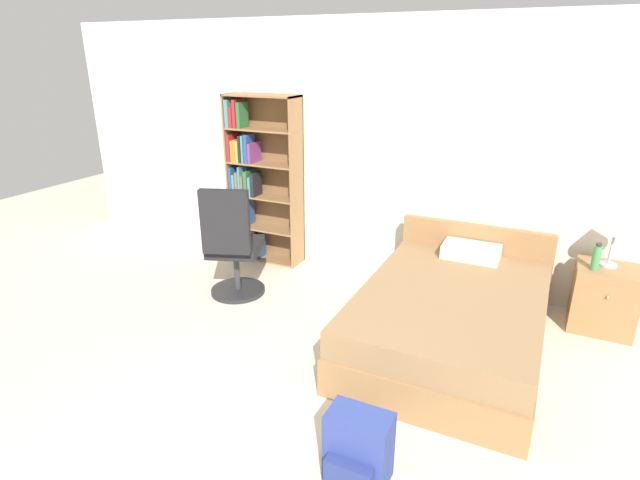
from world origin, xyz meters
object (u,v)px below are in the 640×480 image
at_px(nightstand, 604,298).
at_px(backpack_blue, 358,449).
at_px(bed, 452,316).
at_px(table_lamp, 617,224).
at_px(water_bottle, 596,257).
at_px(office_chair, 232,248).
at_px(bookshelf, 256,181).

distance_m(nightstand, backpack_blue, 2.76).
relative_size(bed, table_lamp, 4.26).
bearing_deg(backpack_blue, nightstand, 62.15).
bearing_deg(nightstand, bed, -143.63).
bearing_deg(bed, water_bottle, 35.97).
height_order(water_bottle, backpack_blue, water_bottle).
distance_m(office_chair, backpack_blue, 2.48).
distance_m(table_lamp, backpack_blue, 2.88).
xyz_separation_m(bookshelf, table_lamp, (3.52, -0.06, 0.04)).
height_order(bookshelf, nightstand, bookshelf).
height_order(nightstand, backpack_blue, nightstand).
distance_m(bookshelf, nightstand, 3.59).
bearing_deg(water_bottle, table_lamp, 52.86).
xyz_separation_m(office_chair, water_bottle, (3.07, 0.78, 0.17)).
relative_size(water_bottle, backpack_blue, 0.55).
bearing_deg(water_bottle, nightstand, 39.36).
distance_m(bed, backpack_blue, 1.63).
height_order(bookshelf, table_lamp, bookshelf).
xyz_separation_m(nightstand, backpack_blue, (-1.29, -2.44, -0.08)).
distance_m(office_chair, nightstand, 3.32).
relative_size(bed, water_bottle, 8.67).
bearing_deg(backpack_blue, table_lamp, 62.89).
distance_m(bookshelf, backpack_blue, 3.47).
relative_size(bookshelf, table_lamp, 3.90).
xyz_separation_m(water_bottle, backpack_blue, (-1.16, -2.34, -0.48)).
height_order(nightstand, water_bottle, water_bottle).
relative_size(bookshelf, backpack_blue, 4.34).
relative_size(nightstand, backpack_blue, 1.35).
bearing_deg(bookshelf, nightstand, -1.61).
relative_size(office_chair, nightstand, 1.98).
xyz_separation_m(bookshelf, nightstand, (3.54, -0.10, -0.62)).
bearing_deg(bed, nightstand, 36.37).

